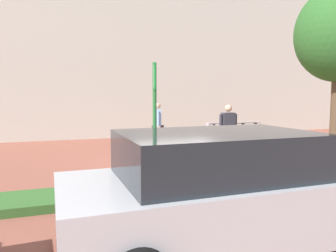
% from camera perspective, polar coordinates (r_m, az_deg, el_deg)
% --- Properties ---
extents(ground_plane, '(60.00, 60.00, 0.00)m').
position_cam_1_polar(ground_plane, '(9.33, 2.47, -7.06)').
color(ground_plane, brown).
extents(building_facade, '(28.00, 1.20, 10.00)m').
position_cam_1_polar(building_facade, '(16.60, -7.57, 15.68)').
color(building_facade, beige).
rests_on(building_facade, ground).
extents(planter_strip, '(7.00, 1.10, 0.16)m').
position_cam_1_polar(planter_strip, '(7.00, 1.79, -10.58)').
color(planter_strip, '#336028').
rests_on(planter_strip, ground).
extents(parking_sign_post, '(0.12, 0.36, 2.65)m').
position_cam_1_polar(parking_sign_post, '(6.57, -2.35, 2.93)').
color(parking_sign_post, '#2D7238').
rests_on(parking_sign_post, ground).
extents(bike_at_sign, '(1.67, 0.45, 0.86)m').
position_cam_1_polar(bike_at_sign, '(6.82, -2.42, -8.68)').
color(bike_at_sign, black).
rests_on(bike_at_sign, ground).
extents(bike_rack_cluster, '(2.65, 1.68, 0.83)m').
position_cam_1_polar(bike_rack_cluster, '(14.88, 11.34, -1.17)').
color(bike_rack_cluster, '#99999E').
rests_on(bike_rack_cluster, ground).
extents(bollard_steel, '(0.16, 0.16, 0.90)m').
position_cam_1_polar(bollard_steel, '(13.27, 7.01, -1.44)').
color(bollard_steel, '#ADADB2').
rests_on(bollard_steel, ground).
extents(person_shirt_blue, '(0.52, 0.59, 1.72)m').
position_cam_1_polar(person_shirt_blue, '(12.67, -1.78, 0.71)').
color(person_shirt_blue, '#383342').
rests_on(person_shirt_blue, ground).
extents(person_suited_navy, '(0.61, 0.41, 1.72)m').
position_cam_1_polar(person_suited_navy, '(10.40, 10.42, -0.38)').
color(person_suited_navy, '#2D2D38').
rests_on(person_suited_navy, ground).
extents(car_silver_sedan, '(4.31, 2.04, 1.54)m').
position_cam_1_polar(car_silver_sedan, '(4.39, 10.13, -11.19)').
color(car_silver_sedan, '#B7B7BC').
rests_on(car_silver_sedan, ground).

